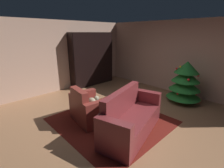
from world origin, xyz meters
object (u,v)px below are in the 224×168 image
Objects in this scene: decorated_tree at (185,82)px; bottle_on_table at (113,98)px; coffee_table at (108,105)px; book_stack_on_table at (106,101)px; couch_red at (131,119)px; armchair_red at (89,109)px; bookshelf_unit at (95,60)px.

bottle_on_table is at bearing -110.52° from decorated_tree.
coffee_table is 0.46× the size of decorated_tree.
coffee_table is 0.12m from book_stack_on_table.
couch_red is 8.63× the size of book_stack_on_table.
decorated_tree is (0.89, 2.51, 0.17)m from book_stack_on_table.
armchair_red is 0.49m from coffee_table.
decorated_tree is at bearing 69.48° from bottle_on_table.
bottle_on_table is (0.03, 0.21, 0.04)m from book_stack_on_table.
coffee_table is at bearing -108.95° from decorated_tree.
coffee_table is at bearing 177.36° from couch_red.
decorated_tree is at bearing 88.28° from couch_red.
book_stack_on_table is at bearing -109.54° from decorated_tree.
armchair_red is 3.08m from decorated_tree.
armchair_red is at bearing -111.62° from decorated_tree.
decorated_tree reaches higher than armchair_red.
coffee_table is (2.66, -1.66, -0.66)m from bookshelf_unit.
coffee_table is (-0.77, 0.04, 0.06)m from couch_red.
bottle_on_table is at bearing 94.94° from coffee_table.
book_stack_on_table is at bearing -98.24° from bottle_on_table.
decorated_tree reaches higher than book_stack_on_table.
bookshelf_unit reaches higher than armchair_red.
coffee_table is 0.22m from bottle_on_table.
book_stack_on_table is at bearing -134.34° from coffee_table.
couch_red is 0.83m from book_stack_on_table.
couch_red is 3.27× the size of coffee_table.
armchair_red is 0.65m from bottle_on_table.
couch_red is at bearing 0.73° from book_stack_on_table.
coffee_table is 2.61m from decorated_tree.
armchair_red is at bearing -126.17° from coffee_table.
coffee_table is at bearing -85.06° from bottle_on_table.
armchair_red is (2.38, -2.05, -0.74)m from bookshelf_unit.
bookshelf_unit is at bearing -167.14° from decorated_tree.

